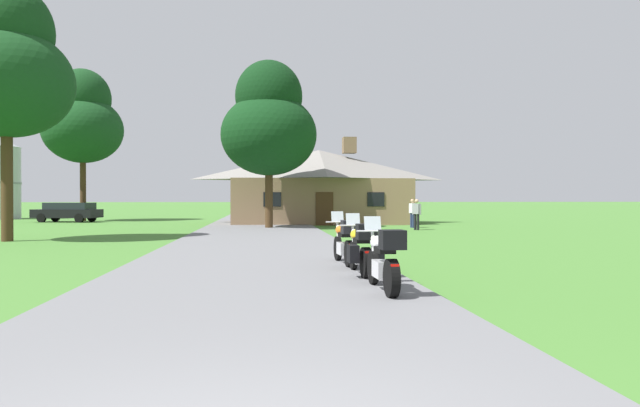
% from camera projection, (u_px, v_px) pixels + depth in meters
% --- Properties ---
extents(ground_plane, '(500.00, 500.00, 0.00)m').
position_uv_depth(ground_plane, '(258.00, 240.00, 23.16)').
color(ground_plane, '#42752D').
extents(asphalt_driveway, '(6.40, 80.00, 0.06)m').
position_uv_depth(asphalt_driveway, '(257.00, 243.00, 21.17)').
color(asphalt_driveway, slate).
rests_on(asphalt_driveway, ground).
extents(motorcycle_white_nearest_to_camera, '(0.66, 2.08, 1.30)m').
position_uv_depth(motorcycle_white_nearest_to_camera, '(384.00, 260.00, 9.90)').
color(motorcycle_white_nearest_to_camera, black).
rests_on(motorcycle_white_nearest_to_camera, asphalt_driveway).
extents(motorcycle_yellow_second_in_row, '(0.73, 2.08, 1.30)m').
position_uv_depth(motorcycle_yellow_second_in_row, '(362.00, 249.00, 12.05)').
color(motorcycle_yellow_second_in_row, black).
rests_on(motorcycle_yellow_second_in_row, asphalt_driveway).
extents(motorcycle_orange_farthest_in_row, '(0.66, 2.08, 1.30)m').
position_uv_depth(motorcycle_orange_farthest_in_row, '(345.00, 242.00, 14.03)').
color(motorcycle_orange_farthest_in_row, black).
rests_on(motorcycle_orange_farthest_in_row, asphalt_driveway).
extents(stone_lodge, '(12.40, 7.31, 5.94)m').
position_uv_depth(stone_lodge, '(319.00, 186.00, 38.81)').
color(stone_lodge, '#896B4C').
rests_on(stone_lodge, ground).
extents(bystander_white_shirt_near_lodge, '(0.33, 0.52, 1.67)m').
position_uv_depth(bystander_white_shirt_near_lodge, '(412.00, 212.00, 32.72)').
color(bystander_white_shirt_near_lodge, navy).
rests_on(bystander_white_shirt_near_lodge, ground).
extents(bystander_gray_shirt_beside_signpost, '(0.41, 0.43, 1.67)m').
position_uv_depth(bystander_gray_shirt_beside_signpost, '(417.00, 213.00, 30.34)').
color(bystander_gray_shirt_beside_signpost, black).
rests_on(bystander_gray_shirt_beside_signpost, ground).
extents(tree_left_far, '(5.91, 5.91, 11.47)m').
position_uv_depth(tree_left_far, '(83.00, 120.00, 42.43)').
color(tree_left_far, '#422D19').
rests_on(tree_left_far, ground).
extents(tree_left_near, '(5.12, 5.12, 10.27)m').
position_uv_depth(tree_left_near, '(6.00, 67.00, 22.27)').
color(tree_left_near, '#422D19').
rests_on(tree_left_near, ground).
extents(tree_by_lodge_front, '(5.40, 5.40, 9.48)m').
position_uv_depth(tree_by_lodge_front, '(269.00, 124.00, 31.74)').
color(tree_by_lodge_front, '#422D19').
rests_on(tree_by_lodge_front, ground).
extents(parked_black_suv_far_left, '(4.89, 2.81, 1.40)m').
position_uv_depth(parked_black_suv_far_left, '(68.00, 211.00, 40.58)').
color(parked_black_suv_far_left, black).
rests_on(parked_black_suv_far_left, ground).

